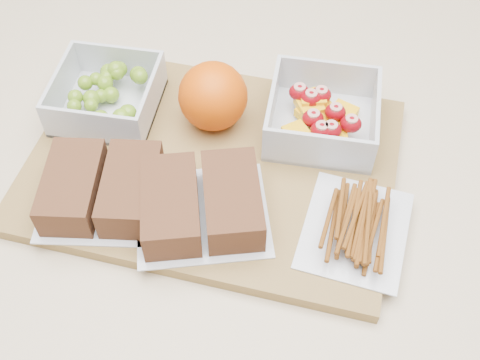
{
  "coord_description": "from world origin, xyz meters",
  "views": [
    {
      "loc": [
        0.08,
        -0.42,
        1.46
      ],
      "look_at": [
        0.01,
        -0.02,
        0.93
      ],
      "focal_mm": 45.0,
      "sensor_mm": 36.0,
      "label": 1
    }
  ],
  "objects_px": {
    "fruit_container": "(322,117)",
    "cutting_board": "(212,164)",
    "grape_container": "(109,94)",
    "pretzel_bag": "(357,223)",
    "sandwich_bag_left": "(102,188)",
    "sandwich_bag_center": "(202,203)",
    "orange": "(213,96)"
  },
  "relations": [
    {
      "from": "sandwich_bag_left",
      "to": "cutting_board",
      "type": "bearing_deg",
      "value": 35.76
    },
    {
      "from": "sandwich_bag_left",
      "to": "fruit_container",
      "type": "bearing_deg",
      "value": 33.21
    },
    {
      "from": "sandwich_bag_center",
      "to": "pretzel_bag",
      "type": "xyz_separation_m",
      "value": [
        0.16,
        0.01,
        -0.01
      ]
    },
    {
      "from": "grape_container",
      "to": "fruit_container",
      "type": "distance_m",
      "value": 0.26
    },
    {
      "from": "sandwich_bag_left",
      "to": "sandwich_bag_center",
      "type": "height_order",
      "value": "sandwich_bag_center"
    },
    {
      "from": "cutting_board",
      "to": "sandwich_bag_center",
      "type": "bearing_deg",
      "value": -82.02
    },
    {
      "from": "fruit_container",
      "to": "cutting_board",
      "type": "bearing_deg",
      "value": -149.17
    },
    {
      "from": "cutting_board",
      "to": "sandwich_bag_center",
      "type": "relative_size",
      "value": 2.46
    },
    {
      "from": "sandwich_bag_center",
      "to": "cutting_board",
      "type": "bearing_deg",
      "value": 93.73
    },
    {
      "from": "fruit_container",
      "to": "pretzel_bag",
      "type": "relative_size",
      "value": 0.88
    },
    {
      "from": "grape_container",
      "to": "pretzel_bag",
      "type": "distance_m",
      "value": 0.34
    },
    {
      "from": "grape_container",
      "to": "sandwich_bag_left",
      "type": "distance_m",
      "value": 0.14
    },
    {
      "from": "sandwich_bag_left",
      "to": "pretzel_bag",
      "type": "distance_m",
      "value": 0.27
    },
    {
      "from": "fruit_container",
      "to": "orange",
      "type": "distance_m",
      "value": 0.13
    },
    {
      "from": "fruit_container",
      "to": "grape_container",
      "type": "bearing_deg",
      "value": -178.25
    },
    {
      "from": "sandwich_bag_left",
      "to": "pretzel_bag",
      "type": "bearing_deg",
      "value": 1.32
    },
    {
      "from": "grape_container",
      "to": "pretzel_bag",
      "type": "height_order",
      "value": "grape_container"
    },
    {
      "from": "grape_container",
      "to": "cutting_board",
      "type": "bearing_deg",
      "value": -24.09
    },
    {
      "from": "cutting_board",
      "to": "sandwich_bag_center",
      "type": "height_order",
      "value": "sandwich_bag_center"
    },
    {
      "from": "cutting_board",
      "to": "pretzel_bag",
      "type": "distance_m",
      "value": 0.18
    },
    {
      "from": "fruit_container",
      "to": "sandwich_bag_left",
      "type": "bearing_deg",
      "value": -146.79
    },
    {
      "from": "cutting_board",
      "to": "orange",
      "type": "relative_size",
      "value": 5.1
    },
    {
      "from": "sandwich_bag_center",
      "to": "orange",
      "type": "bearing_deg",
      "value": 96.2
    },
    {
      "from": "sandwich_bag_left",
      "to": "sandwich_bag_center",
      "type": "relative_size",
      "value": 0.89
    },
    {
      "from": "sandwich_bag_center",
      "to": "pretzel_bag",
      "type": "height_order",
      "value": "sandwich_bag_center"
    },
    {
      "from": "cutting_board",
      "to": "sandwich_bag_left",
      "type": "bearing_deg",
      "value": -139.99
    },
    {
      "from": "grape_container",
      "to": "fruit_container",
      "type": "bearing_deg",
      "value": 1.75
    },
    {
      "from": "cutting_board",
      "to": "orange",
      "type": "height_order",
      "value": "orange"
    },
    {
      "from": "grape_container",
      "to": "sandwich_bag_center",
      "type": "relative_size",
      "value": 0.7
    },
    {
      "from": "orange",
      "to": "fruit_container",
      "type": "bearing_deg",
      "value": 3.83
    },
    {
      "from": "sandwich_bag_left",
      "to": "pretzel_bag",
      "type": "xyz_separation_m",
      "value": [
        0.27,
        0.01,
        -0.01
      ]
    },
    {
      "from": "fruit_container",
      "to": "sandwich_bag_center",
      "type": "height_order",
      "value": "fruit_container"
    }
  ]
}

